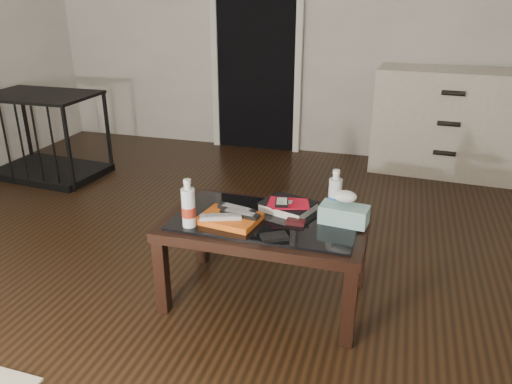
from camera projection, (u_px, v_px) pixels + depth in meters
ground at (202, 275)px, 2.86m from camera, size 5.00×5.00×0.00m
doorway at (256, 44)px, 4.76m from camera, size 0.90×0.08×2.07m
coffee_table at (266, 230)px, 2.50m from camera, size 1.00×0.60×0.46m
dresser at (446, 122)px, 4.30m from camera, size 1.23×0.58×0.90m
pet_crate at (48, 149)px, 4.31m from camera, size 0.95×0.68×0.71m
magazines at (230, 218)px, 2.44m from camera, size 0.31×0.25×0.03m
remote_silver at (221, 217)px, 2.40m from camera, size 0.20×0.12×0.02m
remote_black_front at (240, 213)px, 2.43m from camera, size 0.21×0.08×0.02m
remote_black_back at (237, 209)px, 2.49m from camera, size 0.21×0.10×0.02m
textbook at (288, 206)px, 2.56m from camera, size 0.30×0.27×0.05m
dvd_mailers at (287, 202)px, 2.54m from camera, size 0.20×0.15×0.01m
ipod at (282, 202)px, 2.52m from camera, size 0.08×0.11×0.02m
flip_phone at (296, 222)px, 2.41m from camera, size 0.09×0.05×0.02m
wallet at (274, 237)px, 2.27m from camera, size 0.14×0.12×0.02m
water_bottle_left at (188, 203)px, 2.36m from camera, size 0.08×0.08×0.24m
water_bottle_right at (335, 193)px, 2.48m from camera, size 0.08×0.08×0.24m
tissue_box at (344, 214)px, 2.41m from camera, size 0.24×0.15×0.09m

